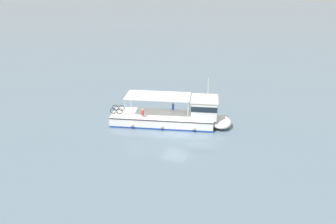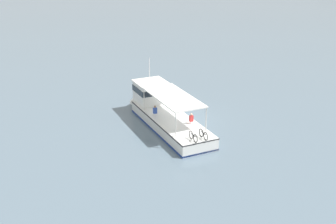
% 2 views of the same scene
% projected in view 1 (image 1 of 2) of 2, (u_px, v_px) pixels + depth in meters
% --- Properties ---
extents(ground_plane, '(400.00, 400.00, 0.00)m').
position_uv_depth(ground_plane, '(176.00, 133.00, 34.10)').
color(ground_plane, slate).
extents(ferry_main, '(13.07, 6.30, 5.32)m').
position_uv_depth(ferry_main, '(178.00, 116.00, 35.73)').
color(ferry_main, white).
rests_on(ferry_main, ground).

